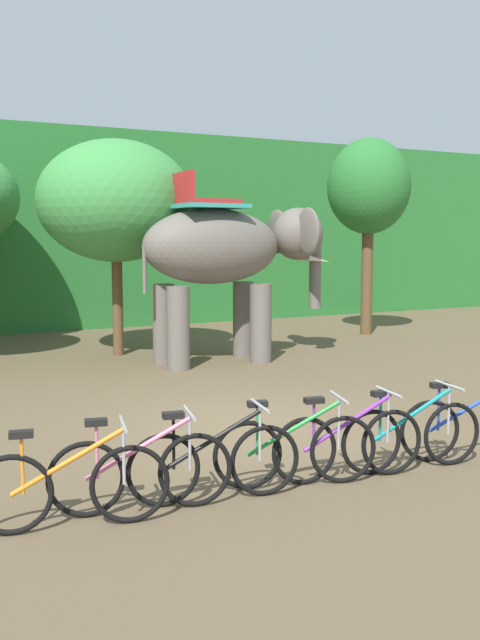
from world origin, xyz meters
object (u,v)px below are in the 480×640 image
Objects in this scene: bike_blue at (471,426)px; elephant at (227,254)px; bike_pink at (141,471)px; bike_black at (215,462)px; bike_purple at (349,444)px; bike_green at (296,449)px; bike_teal at (412,435)px; tree_center_left at (369,188)px; tree_far_left at (116,202)px; bike_orange at (71,486)px.

elephant is at bearing 87.35° from bike_blue.
bike_pink is 0.99× the size of bike_black.
bike_purple is at bearing -3.15° from bike_black.
bike_green is 0.98× the size of bike_teal.
bike_pink and bike_green have the same top height.
bike_green is at bearing -130.57° from tree_center_left.
elephant is at bearing 69.48° from bike_green.
bike_green is at bearing -2.34° from bike_pink.
elephant is 7.52m from bike_green.
bike_green and bike_blue have the same top height.
bike_green is (0.90, -0.00, 0.00)m from bike_black.
tree_center_left is at bearing 59.31° from bike_blue.
bike_pink is at bearing -136.29° from tree_center_left.
tree_center_left is 2.98× the size of bike_teal.
bike_pink is at bearing -105.80° from tree_far_left.
tree_far_left reaches higher than bike_orange.
tree_far_left is 2.73m from elephant.
tree_far_left is 9.14m from bike_green.
bike_black and bike_teal have the same top height.
bike_purple is 1.03× the size of bike_blue.
elephant is 2.44× the size of bike_teal.
bike_teal is at bearing -5.46° from bike_green.
bike_blue is at bearing -1.52° from bike_teal.
bike_teal is (1.40, -0.13, 0.00)m from bike_green.
tree_center_left is 2.99× the size of bike_black.
elephant is (1.75, -1.79, -1.08)m from tree_far_left.
tree_far_left reaches higher than bike_blue.
tree_center_left is at bearing 2.00° from tree_far_left.
tree_far_left reaches higher than bike_pink.
bike_orange and bike_teal have the same top height.
tree_center_left reaches higher than bike_blue.
bike_black is (-8.49, -8.87, -3.40)m from tree_center_left.
bike_green and bike_teal have the same top height.
tree_center_left reaches higher than bike_pink.
bike_pink is 0.99× the size of bike_teal.
tree_far_left is at bearing 84.65° from bike_green.
bike_purple is 0.81m from bike_teal.
bike_pink is at bearing 176.21° from bike_teal.
bike_green is (-0.81, -8.63, -2.89)m from tree_far_left.
tree_center_left is 13.18m from bike_pink.
tree_far_left is at bearing 74.20° from bike_pink.
bike_green is (1.61, -0.07, 0.00)m from bike_pink.
bike_orange is 1.38m from bike_black.
bike_blue is at bearing -2.59° from bike_purple.
tree_center_left is 11.44m from bike_teal.
bike_orange is at bearing -172.20° from bike_pink.
bike_teal is (3.01, -0.20, 0.00)m from bike_pink.
elephant is at bearing 74.16° from bike_purple.
tree_far_left is 2.70× the size of bike_purple.
tree_center_left is 3.07× the size of bike_blue.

